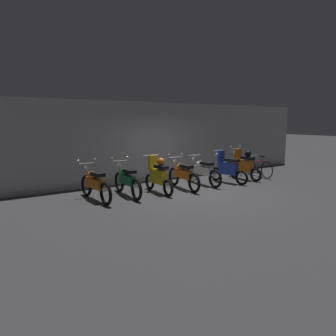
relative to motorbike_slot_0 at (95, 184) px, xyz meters
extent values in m
plane|color=#424244|center=(3.00, -0.79, -0.49)|extent=(80.00, 80.00, 0.00)
cube|color=#ADADB2|center=(3.00, 1.85, 0.98)|extent=(16.00, 0.30, 2.95)
torus|color=black|center=(-0.05, 0.62, -0.17)|extent=(0.14, 0.66, 0.65)
torus|color=black|center=(0.05, -0.67, -0.17)|extent=(0.14, 0.66, 0.65)
cube|color=orange|center=(0.00, -0.03, 0.02)|extent=(0.28, 0.85, 0.28)
ellipsoid|color=orange|center=(-0.01, 0.13, 0.24)|extent=(0.29, 0.46, 0.22)
cube|color=black|center=(0.02, -0.21, 0.30)|extent=(0.28, 0.54, 0.10)
cylinder|color=#B7BABF|center=(-0.04, 0.52, 0.52)|extent=(0.56, 0.08, 0.04)
sphere|color=#B7BABF|center=(-0.30, 0.50, 0.62)|extent=(0.07, 0.07, 0.07)
sphere|color=#B7BABF|center=(0.22, 0.54, 0.62)|extent=(0.07, 0.07, 0.07)
cylinder|color=#B7BABF|center=(-0.04, 0.57, 0.15)|extent=(0.07, 0.16, 0.65)
sphere|color=silver|center=(-0.04, 0.57, 0.37)|extent=(0.12, 0.12, 0.12)
cube|color=white|center=(0.05, -0.65, -0.07)|extent=(0.16, 0.02, 0.10)
torus|color=black|center=(1.03, 0.61, -0.17)|extent=(0.12, 0.65, 0.65)
torus|color=black|center=(0.97, -0.69, -0.17)|extent=(0.12, 0.65, 0.65)
cube|color=#197238|center=(1.00, -0.04, 0.02)|extent=(0.25, 0.84, 0.28)
ellipsoid|color=#197238|center=(1.01, 0.12, 0.24)|extent=(0.28, 0.45, 0.22)
cube|color=black|center=(0.99, -0.22, 0.30)|extent=(0.26, 0.53, 0.10)
cylinder|color=#B7BABF|center=(1.02, 0.51, 0.52)|extent=(0.56, 0.06, 0.04)
sphere|color=#B7BABF|center=(0.76, 0.52, 0.62)|extent=(0.07, 0.07, 0.07)
sphere|color=#B7BABF|center=(1.28, 0.50, 0.62)|extent=(0.07, 0.07, 0.07)
cylinder|color=#B7BABF|center=(1.03, 0.56, 0.15)|extent=(0.06, 0.16, 0.65)
sphere|color=silver|center=(1.03, 0.56, 0.37)|extent=(0.12, 0.12, 0.12)
cube|color=white|center=(0.98, -0.66, -0.07)|extent=(0.16, 0.02, 0.10)
torus|color=black|center=(2.01, 0.36, -0.23)|extent=(0.10, 0.53, 0.53)
torus|color=black|center=(1.99, -0.79, -0.23)|extent=(0.10, 0.53, 0.53)
cube|color=gold|center=(2.00, -0.22, 0.04)|extent=(0.23, 0.74, 0.44)
cube|color=gold|center=(2.01, 0.13, 0.44)|extent=(0.28, 0.13, 0.48)
cube|color=black|center=(2.00, -0.38, 0.36)|extent=(0.25, 0.52, 0.10)
cylinder|color=#B7BABF|center=(2.01, 0.27, 0.66)|extent=(0.56, 0.05, 0.04)
cylinder|color=#B7BABF|center=(2.01, 0.31, 0.19)|extent=(0.06, 0.15, 0.85)
sphere|color=silver|center=(2.01, 0.31, 0.51)|extent=(0.12, 0.12, 0.12)
cube|color=white|center=(1.99, -0.77, -0.13)|extent=(0.16, 0.01, 0.10)
sphere|color=orange|center=(2.00, -0.38, 0.53)|extent=(0.24, 0.24, 0.24)
torus|color=black|center=(3.05, 0.46, -0.17)|extent=(0.14, 0.66, 0.65)
torus|color=black|center=(2.94, -0.83, -0.17)|extent=(0.14, 0.66, 0.65)
cube|color=orange|center=(3.00, -0.18, 0.02)|extent=(0.29, 0.85, 0.28)
ellipsoid|color=orange|center=(3.01, -0.03, 0.24)|extent=(0.30, 0.46, 0.22)
cube|color=black|center=(2.98, -0.36, 0.30)|extent=(0.28, 0.54, 0.10)
cylinder|color=#B7BABF|center=(3.04, 0.36, 0.52)|extent=(0.56, 0.08, 0.04)
sphere|color=#B7BABF|center=(2.79, 0.38, 0.62)|extent=(0.07, 0.07, 0.07)
sphere|color=#B7BABF|center=(3.30, 0.34, 0.62)|extent=(0.07, 0.07, 0.07)
cylinder|color=#B7BABF|center=(3.05, 0.41, 0.15)|extent=(0.07, 0.16, 0.65)
sphere|color=silver|center=(3.05, 0.41, 0.37)|extent=(0.12, 0.12, 0.12)
cube|color=white|center=(2.95, -0.81, -0.07)|extent=(0.16, 0.03, 0.10)
torus|color=black|center=(4.02, 0.64, -0.17)|extent=(0.11, 0.65, 0.65)
torus|color=black|center=(3.98, -0.66, -0.17)|extent=(0.11, 0.65, 0.65)
cube|color=silver|center=(4.00, -0.01, 0.02)|extent=(0.24, 0.84, 0.28)
ellipsoid|color=silver|center=(4.00, 0.14, 0.24)|extent=(0.27, 0.45, 0.22)
cube|color=black|center=(3.99, -0.19, 0.30)|extent=(0.25, 0.53, 0.10)
cylinder|color=#B7BABF|center=(4.01, 0.53, 0.52)|extent=(0.56, 0.05, 0.04)
cylinder|color=#B7BABF|center=(4.01, 0.58, 0.15)|extent=(0.06, 0.16, 0.65)
sphere|color=silver|center=(4.01, 0.58, 0.37)|extent=(0.12, 0.12, 0.12)
cube|color=white|center=(3.98, -0.64, -0.07)|extent=(0.16, 0.02, 0.10)
torus|color=black|center=(4.90, 0.32, -0.23)|extent=(0.18, 0.54, 0.53)
torus|color=black|center=(5.10, -0.81, -0.23)|extent=(0.18, 0.54, 0.53)
cube|color=#1E389E|center=(5.00, -0.25, 0.04)|extent=(0.35, 0.76, 0.44)
cube|color=#1E389E|center=(4.94, 0.09, 0.44)|extent=(0.30, 0.17, 0.48)
cube|color=black|center=(5.03, -0.40, 0.36)|extent=(0.33, 0.55, 0.10)
cylinder|color=#B7BABF|center=(4.91, 0.23, 0.66)|extent=(0.56, 0.13, 0.04)
cylinder|color=#B7BABF|center=(4.90, 0.27, 0.19)|extent=(0.08, 0.16, 0.85)
sphere|color=silver|center=(4.90, 0.27, 0.51)|extent=(0.12, 0.12, 0.12)
cube|color=white|center=(5.09, -0.79, -0.13)|extent=(0.16, 0.04, 0.10)
torus|color=black|center=(5.98, 0.48, -0.23)|extent=(0.10, 0.53, 0.53)
torus|color=black|center=(6.01, -0.67, -0.23)|extent=(0.10, 0.53, 0.53)
cube|color=orange|center=(6.00, -0.09, 0.04)|extent=(0.24, 0.74, 0.44)
cube|color=orange|center=(5.99, 0.25, 0.44)|extent=(0.28, 0.13, 0.48)
cube|color=black|center=(6.00, -0.25, 0.36)|extent=(0.25, 0.53, 0.10)
cylinder|color=#B7BABF|center=(5.98, 0.39, 0.66)|extent=(0.56, 0.05, 0.04)
sphere|color=#B7BABF|center=(5.72, 0.39, 0.76)|extent=(0.07, 0.07, 0.07)
sphere|color=#B7BABF|center=(6.24, 0.40, 0.76)|extent=(0.07, 0.07, 0.07)
cylinder|color=#B7BABF|center=(5.98, 0.44, 0.19)|extent=(0.06, 0.15, 0.85)
sphere|color=silver|center=(5.98, 0.44, 0.51)|extent=(0.12, 0.12, 0.12)
cube|color=white|center=(6.01, -0.64, -0.13)|extent=(0.16, 0.02, 0.10)
sphere|color=black|center=(6.00, -0.25, 0.53)|extent=(0.24, 0.24, 0.24)
torus|color=black|center=(7.06, 0.55, -0.15)|extent=(0.17, 0.68, 0.68)
torus|color=black|center=(6.86, -0.48, -0.15)|extent=(0.17, 0.68, 0.68)
cylinder|color=#B21E1E|center=(6.96, 0.03, 0.15)|extent=(0.16, 0.68, 0.04)
cylinder|color=#B21E1E|center=(6.92, -0.17, 0.25)|extent=(0.03, 0.03, 0.22)
cube|color=black|center=(6.92, -0.17, 0.37)|extent=(0.14, 0.23, 0.05)
cylinder|color=#B7BABF|center=(7.03, 0.43, 0.33)|extent=(0.50, 0.12, 0.03)
cylinder|color=black|center=(6.95, -0.02, -0.31)|extent=(0.14, 0.12, 0.10)
camera|label=1|loc=(-2.96, -8.33, 1.78)|focal=32.80mm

